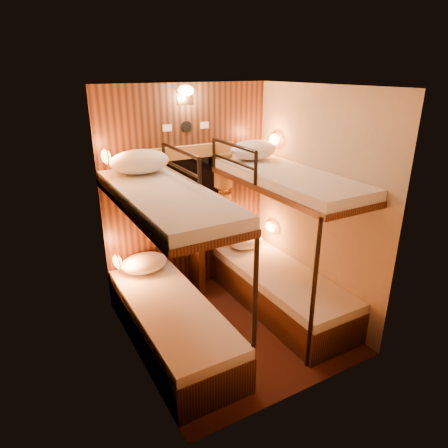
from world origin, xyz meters
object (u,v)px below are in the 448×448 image
bunk_left (170,294)px  table (197,260)px  bunk_right (281,263)px  bottle_right (195,233)px  bottle_left (188,237)px

bunk_left → table: bearing=50.3°
bunk_right → bottle_right: size_ratio=7.97×
bunk_right → bunk_left: bearing=180.0°
bunk_left → bottle_left: size_ratio=7.95×
table → bottle_left: (-0.11, -0.05, 0.34)m
bunk_left → bunk_right: 1.30m
bunk_left → bottle_left: bearing=54.0°
bunk_left → table: bunk_left is taller
bottle_right → bottle_left: bearing=-148.8°
bunk_left → table: 1.02m
table → bunk_right: bearing=-50.3°
bottle_left → table: bearing=22.6°
table → bottle_right: 0.34m
bunk_left → bunk_right: (1.30, 0.00, 0.00)m
bunk_left → bunk_right: bearing=0.0°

